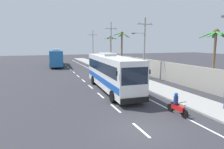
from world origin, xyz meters
The scene contains 13 objects.
ground_plane centered at (0.00, 0.00, 0.00)m, with size 160.00×160.00×0.00m, color #303035.
sidewalk_kerb centered at (6.80, 10.00, 0.07)m, with size 3.20×90.00×0.14m, color #999993.
lane_markings centered at (2.34, 14.57, 0.00)m, with size 3.87×71.00×0.01m.
boundary_wall centered at (10.60, 14.00, 1.27)m, with size 0.24×60.00×2.54m, color #9E998E.
coach_bus_foreground centered at (1.70, 9.50, 2.03)m, with size 3.23×12.12×3.91m.
coach_bus_far_lane centered at (-2.00, 34.97, 1.99)m, with size 3.72×12.53×3.82m.
motorcycle_beside_bus centered at (3.56, 1.20, 0.64)m, with size 0.56×1.96×1.55m.
utility_pole_mid centered at (8.62, 14.78, 4.60)m, with size 3.23×0.24×8.54m.
utility_pole_far centered at (8.71, 28.57, 4.91)m, with size 2.49×0.24×9.37m.
utility_pole_distant centered at (8.43, 42.36, 4.49)m, with size 2.38×0.24×8.55m.
palm_nearest centered at (8.82, 23.20, 4.91)m, with size 3.03×3.28×7.16m.
palm_second centered at (10.78, 4.80, 4.84)m, with size 3.13×2.82×6.37m.
palm_third centered at (9.74, 31.63, 4.73)m, with size 3.16×3.13×6.75m.
Camera 1 is at (-5.16, -9.11, 4.92)m, focal length 30.31 mm.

